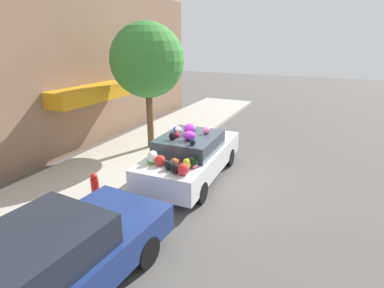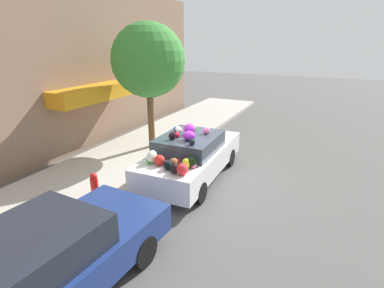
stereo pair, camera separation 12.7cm
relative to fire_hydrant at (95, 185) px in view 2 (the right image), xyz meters
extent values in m
plane|color=#565451|center=(2.49, -1.56, -0.49)|extent=(60.00, 60.00, 0.00)
cube|color=#B2ADA3|center=(2.49, 1.14, -0.42)|extent=(24.00, 3.20, 0.15)
cube|color=#846651|center=(2.49, 3.39, 2.54)|extent=(18.00, 0.30, 6.06)
cube|color=orange|center=(3.20, 2.79, 1.68)|extent=(3.51, 0.90, 0.55)
cylinder|color=brown|center=(4.04, 0.85, 0.80)|extent=(0.24, 0.24, 2.30)
sphere|color=#388433|center=(4.04, 0.85, 2.87)|extent=(2.63, 2.63, 2.63)
cylinder|color=red|center=(0.00, 0.00, -0.07)|extent=(0.20, 0.20, 0.55)
sphere|color=red|center=(0.00, 0.00, 0.26)|extent=(0.18, 0.18, 0.18)
cube|color=silver|center=(2.49, -1.60, 0.13)|extent=(4.39, 1.93, 0.66)
cube|color=#333D47|center=(2.32, -1.61, 0.68)|extent=(2.00, 1.64, 0.45)
cylinder|color=black|center=(3.80, -0.73, -0.20)|extent=(0.58, 0.20, 0.58)
cylinder|color=black|center=(3.86, -2.38, -0.20)|extent=(0.58, 0.20, 0.58)
cylinder|color=black|center=(1.12, -0.82, -0.20)|extent=(0.58, 0.20, 0.58)
cylinder|color=black|center=(1.18, -2.47, -0.20)|extent=(0.58, 0.20, 0.58)
ellipsoid|color=white|center=(2.44, -1.18, 1.00)|extent=(0.29, 0.30, 0.19)
sphere|color=pink|center=(2.69, -1.98, 1.02)|extent=(0.29, 0.29, 0.22)
sphere|color=blue|center=(2.55, -1.03, 0.98)|extent=(0.20, 0.20, 0.15)
sphere|color=pink|center=(1.17, -2.27, 0.55)|extent=(0.20, 0.20, 0.18)
ellipsoid|color=black|center=(1.77, -1.34, 1.02)|extent=(0.28, 0.25, 0.22)
sphere|color=red|center=(0.69, -2.20, 0.60)|extent=(0.37, 0.37, 0.28)
ellipsoid|color=white|center=(1.00, -1.14, 0.63)|extent=(0.36, 0.29, 0.35)
ellipsoid|color=purple|center=(1.94, -1.78, 1.04)|extent=(0.42, 0.42, 0.26)
sphere|color=green|center=(2.76, -1.53, 0.99)|extent=(0.20, 0.20, 0.16)
sphere|color=green|center=(0.93, -1.11, 0.54)|extent=(0.24, 0.24, 0.17)
sphere|color=yellow|center=(0.95, -1.13, 0.54)|extent=(0.22, 0.22, 0.16)
sphere|color=red|center=(0.96, -1.40, 0.60)|extent=(0.31, 0.31, 0.28)
sphere|color=brown|center=(1.00, -1.79, 0.58)|extent=(0.25, 0.25, 0.25)
sphere|color=black|center=(1.19, -2.21, 0.60)|extent=(0.36, 0.36, 0.29)
sphere|color=red|center=(2.03, -1.35, 0.98)|extent=(0.18, 0.18, 0.14)
sphere|color=yellow|center=(1.11, -2.11, 0.59)|extent=(0.36, 0.36, 0.26)
ellipsoid|color=black|center=(0.81, -1.90, 0.54)|extent=(0.34, 0.32, 0.16)
sphere|color=black|center=(0.69, -2.01, 0.58)|extent=(0.31, 0.31, 0.25)
ellipsoid|color=purple|center=(1.30, -1.95, 0.53)|extent=(0.18, 0.18, 0.14)
sphere|color=red|center=(3.74, -1.13, 0.53)|extent=(0.20, 0.20, 0.14)
ellipsoid|color=black|center=(1.61, -2.02, 0.99)|extent=(0.20, 0.20, 0.17)
sphere|color=red|center=(1.18, -1.79, 0.54)|extent=(0.22, 0.22, 0.16)
ellipsoid|color=brown|center=(3.64, -2.16, 0.54)|extent=(0.25, 0.26, 0.16)
sphere|color=black|center=(0.82, -1.72, 0.57)|extent=(0.27, 0.27, 0.23)
sphere|color=purple|center=(2.43, -1.54, 1.07)|extent=(0.37, 0.37, 0.32)
cube|color=navy|center=(-2.72, -1.54, 0.11)|extent=(4.55, 2.08, 0.58)
cube|color=#1E232D|center=(-2.90, -1.53, 0.67)|extent=(2.09, 1.72, 0.54)
cylinder|color=black|center=(-1.30, -0.77, -0.19)|extent=(0.62, 0.21, 0.61)
cylinder|color=black|center=(-1.39, -2.46, -0.19)|extent=(0.62, 0.21, 0.61)
camera|label=1|loc=(-5.22, -5.15, 3.56)|focal=28.00mm
camera|label=2|loc=(-5.17, -5.27, 3.56)|focal=28.00mm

